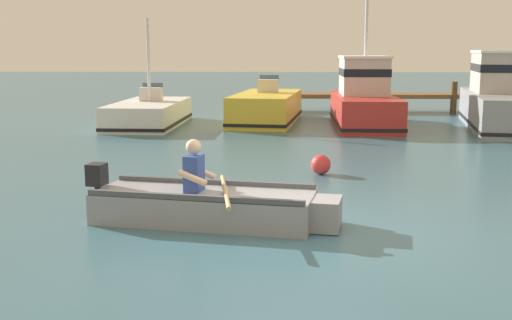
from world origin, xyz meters
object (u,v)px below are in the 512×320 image
(rowboat_with_person, at_px, (209,205))
(mooring_buoy, at_px, (321,165))
(moored_boat_white, at_px, (149,114))
(moored_boat_red, at_px, (364,100))
(moored_boat_yellow, at_px, (266,108))
(moored_boat_grey, at_px, (497,99))

(rowboat_with_person, xyz_separation_m, mooring_buoy, (1.82, 3.56, -0.06))
(moored_boat_white, bearing_deg, moored_boat_red, 0.84)
(mooring_buoy, bearing_deg, moored_boat_white, 122.15)
(rowboat_with_person, xyz_separation_m, moored_boat_white, (-3.18, 11.52, 0.12))
(rowboat_with_person, relative_size, moored_boat_red, 0.75)
(rowboat_with_person, xyz_separation_m, moored_boat_yellow, (0.60, 12.41, 0.22))
(moored_boat_yellow, distance_m, moored_boat_grey, 7.31)
(moored_boat_red, distance_m, mooring_buoy, 8.31)
(mooring_buoy, bearing_deg, moored_boat_grey, 52.16)
(rowboat_with_person, distance_m, moored_boat_grey, 13.70)
(rowboat_with_person, relative_size, moored_boat_grey, 0.58)
(moored_boat_yellow, height_order, mooring_buoy, moored_boat_yellow)
(moored_boat_grey, bearing_deg, mooring_buoy, -127.84)
(moored_boat_yellow, distance_m, mooring_buoy, 8.95)
(moored_boat_red, distance_m, moored_boat_grey, 4.08)
(moored_boat_grey, bearing_deg, rowboat_with_person, -124.73)
(rowboat_with_person, height_order, moored_boat_grey, moored_boat_grey)
(moored_boat_yellow, height_order, moored_boat_red, moored_boat_red)
(moored_boat_yellow, bearing_deg, mooring_buoy, -82.11)
(moored_boat_red, height_order, moored_boat_grey, moored_boat_red)
(moored_boat_white, xyz_separation_m, moored_boat_grey, (10.98, -0.27, 0.52))
(moored_boat_red, bearing_deg, moored_boat_yellow, 165.79)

